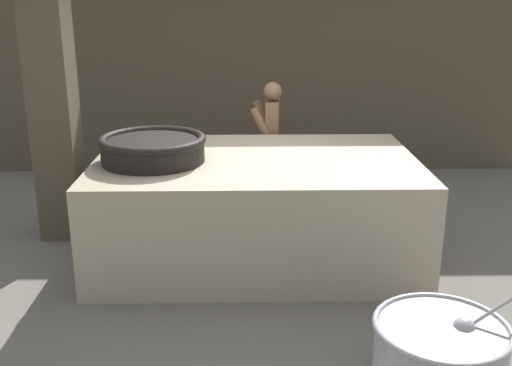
# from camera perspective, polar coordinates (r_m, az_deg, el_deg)

# --- Properties ---
(ground_plane) EXTENTS (60.00, 60.00, 0.00)m
(ground_plane) POSITION_cam_1_polar(r_m,az_deg,el_deg) (6.03, 0.00, -6.80)
(ground_plane) COLOR #666059
(back_wall) EXTENTS (7.88, 0.24, 3.67)m
(back_wall) POSITION_cam_1_polar(r_m,az_deg,el_deg) (8.62, -0.42, 13.26)
(back_wall) COLOR #4C4233
(back_wall) RESTS_ON ground_plane
(support_pillar) EXTENTS (0.42, 0.42, 3.67)m
(support_pillar) POSITION_cam_1_polar(r_m,az_deg,el_deg) (6.41, -19.11, 10.77)
(support_pillar) COLOR #4C4233
(support_pillar) RESTS_ON ground_plane
(hearth_platform) EXTENTS (3.05, 1.96, 1.00)m
(hearth_platform) POSITION_cam_1_polar(r_m,az_deg,el_deg) (5.84, 0.00, -2.33)
(hearth_platform) COLOR tan
(hearth_platform) RESTS_ON ground_plane
(giant_wok_near) EXTENTS (0.99, 0.99, 0.25)m
(giant_wok_near) POSITION_cam_1_polar(r_m,az_deg,el_deg) (5.62, -9.80, 3.33)
(giant_wok_near) COLOR black
(giant_wok_near) RESTS_ON hearth_platform
(cook) EXTENTS (0.37, 0.57, 1.53)m
(cook) POSITION_cam_1_polar(r_m,az_deg,el_deg) (7.02, 1.48, 3.92)
(cook) COLOR brown
(cook) RESTS_ON ground_plane
(prep_bowl_vegetables) EXTENTS (1.17, 0.90, 0.80)m
(prep_bowl_vegetables) POSITION_cam_1_polar(r_m,az_deg,el_deg) (4.29, 17.11, -14.97)
(prep_bowl_vegetables) COLOR #9E9EA3
(prep_bowl_vegetables) RESTS_ON ground_plane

